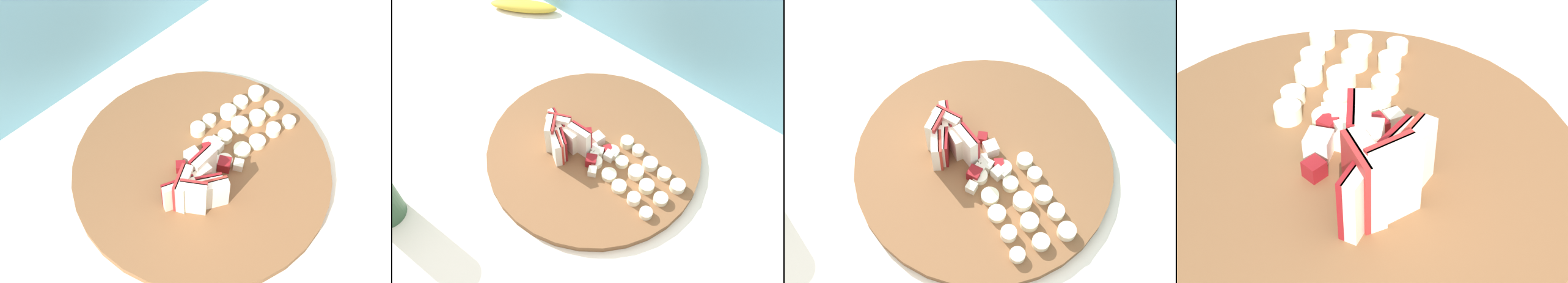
{
  "view_description": "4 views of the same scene",
  "coord_description": "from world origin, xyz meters",
  "views": [
    {
      "loc": [
        -0.27,
        -0.21,
        1.58
      ],
      "look_at": [
        0.07,
        0.12,
        0.92
      ],
      "focal_mm": 45.11,
      "sensor_mm": 36.0,
      "label": 1
    },
    {
      "loc": [
        0.38,
        -0.31,
        1.62
      ],
      "look_at": [
        0.04,
        0.07,
        0.94
      ],
      "focal_mm": 41.39,
      "sensor_mm": 36.0,
      "label": 2
    },
    {
      "loc": [
        0.4,
        -0.15,
        1.64
      ],
      "look_at": [
        0.03,
        0.09,
        0.94
      ],
      "focal_mm": 47.71,
      "sensor_mm": 36.0,
      "label": 3
    },
    {
      "loc": [
        -0.3,
        0.04,
        1.24
      ],
      "look_at": [
        0.05,
        0.05,
        0.93
      ],
      "focal_mm": 50.85,
      "sensor_mm": 36.0,
      "label": 4
    }
  ],
  "objects": [
    {
      "name": "apple_wedge_fan",
      "position": [
        0.0,
        0.05,
        0.95
      ],
      "size": [
        0.1,
        0.07,
        0.07
      ],
      "color": "#A32323",
      "rests_on": "cutting_board"
    },
    {
      "name": "cutting_board",
      "position": [
        0.05,
        0.08,
        0.91
      ],
      "size": [
        0.41,
        0.41,
        0.01
      ],
      "primitive_type": "cylinder",
      "color": "brown",
      "rests_on": "tiled_countertop"
    },
    {
      "name": "banana_peel",
      "position": [
        -0.38,
        0.31,
        0.92
      ],
      "size": [
        0.17,
        0.13,
        0.02
      ],
      "primitive_type": "ellipsoid",
      "rotation": [
        0.0,
        0.0,
        0.56
      ],
      "color": "gold",
      "rests_on": "tiled_countertop"
    },
    {
      "name": "tiled_countertop",
      "position": [
        0.0,
        -0.0,
        0.45
      ],
      "size": [
        1.43,
        0.74,
        0.91
      ],
      "color": "silver",
      "rests_on": "ground"
    },
    {
      "name": "tile_backsplash",
      "position": [
        0.0,
        0.39,
        0.72
      ],
      "size": [
        2.4,
        0.04,
        1.45
      ],
      "primitive_type": "cube",
      "color": "#6BADC6",
      "rests_on": "ground"
    },
    {
      "name": "banana_slice_rows",
      "position": [
        0.15,
        0.09,
        0.93
      ],
      "size": [
        0.17,
        0.12,
        0.02
      ],
      "color": "white",
      "rests_on": "cutting_board"
    },
    {
      "name": "apple_dice_pile",
      "position": [
        0.07,
        0.08,
        0.93
      ],
      "size": [
        0.09,
        0.08,
        0.02
      ],
      "color": "white",
      "rests_on": "cutting_board"
    }
  ]
}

